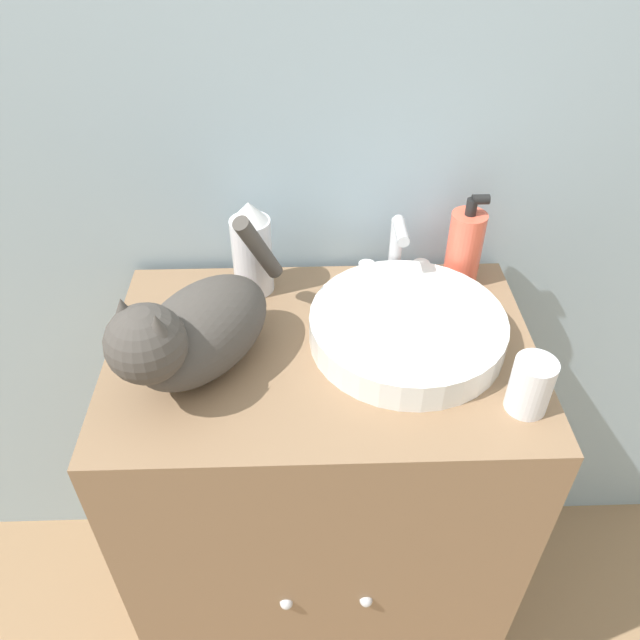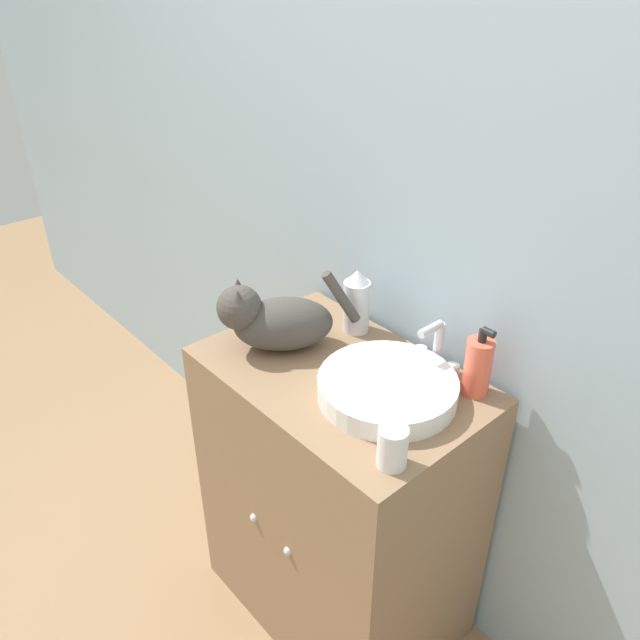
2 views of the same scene
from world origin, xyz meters
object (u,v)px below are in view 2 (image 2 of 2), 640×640
Objects in this scene: cat at (274,319)px; cup at (392,447)px; soap_bottle at (478,366)px; spray_bottle at (356,302)px.

cat is 0.52m from cup.
soap_bottle is 1.00× the size of spray_bottle.
cat is 3.75× the size of cup.
soap_bottle is (0.47, 0.23, -0.01)m from cat.
spray_bottle is (0.08, 0.22, 0.00)m from cat.
soap_bottle is 0.33m from cup.
soap_bottle is 0.39m from spray_bottle.
cup is at bearing -36.43° from spray_bottle.
cat is 0.53m from soap_bottle.
spray_bottle is at bearing -165.23° from cat.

